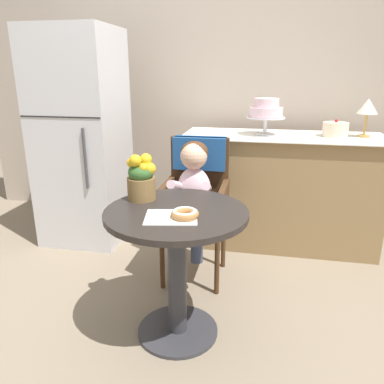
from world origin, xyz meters
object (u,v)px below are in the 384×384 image
donut_front (185,214)px  flower_vase (141,178)px  seated_child (193,187)px  table_lamp (368,108)px  cafe_table (177,249)px  wicker_chair (197,185)px  tiered_cake_stand (266,111)px  refrigerator (82,139)px  round_layer_cake (335,129)px

donut_front → flower_vase: size_ratio=0.53×
seated_child → table_lamp: table_lamp is taller
cafe_table → wicker_chair: bearing=91.7°
donut_front → tiered_cake_stand: (0.34, 1.39, 0.34)m
cafe_table → table_lamp: 1.86m
seated_child → refrigerator: size_ratio=0.43×
wicker_chair → table_lamp: size_ratio=3.35×
seated_child → round_layer_cake: 1.26m
refrigerator → wicker_chair: bearing=-21.5°
wicker_chair → seated_child: seated_child is taller
tiered_cake_stand → refrigerator: (-1.45, -0.20, -0.23)m
table_lamp → flower_vase: bearing=-138.3°
donut_front → table_lamp: 1.83m
donut_front → round_layer_cake: size_ratio=0.70×
round_layer_cake → tiered_cake_stand: bearing=-177.6°
cafe_table → flower_vase: (-0.22, 0.13, 0.33)m
wicker_chair → flower_vase: 0.63m
round_layer_cake → refrigerator: 2.00m
cafe_table → donut_front: donut_front is taller
wicker_chair → refrigerator: 1.13m
tiered_cake_stand → refrigerator: refrigerator is taller
cafe_table → round_layer_cake: 1.68m
table_lamp → donut_front: bearing=-127.0°
flower_vase → tiered_cake_stand: 1.35m
wicker_chair → refrigerator: bearing=160.1°
wicker_chair → round_layer_cake: 1.18m
donut_front → refrigerator: (-1.11, 1.19, 0.11)m
donut_front → table_lamp: table_lamp is taller
cafe_table → donut_front: bearing=-55.6°
wicker_chair → tiered_cake_stand: (0.43, 0.61, 0.44)m
wicker_chair → table_lamp: (1.16, 0.65, 0.48)m
wicker_chair → seated_child: size_ratio=1.31×
table_lamp → cafe_table: bearing=-130.5°
flower_vase → seated_child: bearing=64.4°
donut_front → tiered_cake_stand: tiered_cake_stand is taller
refrigerator → round_layer_cake: bearing=6.4°
cafe_table → flower_vase: bearing=149.8°
seated_child → round_layer_cake: (0.95, 0.78, 0.28)m
tiered_cake_stand → round_layer_cake: tiered_cake_stand is taller
tiered_cake_stand → donut_front: bearing=-103.7°
cafe_table → round_layer_cake: (0.93, 1.32, 0.45)m
refrigerator → tiered_cake_stand: bearing=7.8°
donut_front → round_layer_cake: (0.87, 1.42, 0.21)m
cafe_table → round_layer_cake: round_layer_cake is taller
tiered_cake_stand → cafe_table: bearing=-107.3°
wicker_chair → donut_front: 0.80m
flower_vase → round_layer_cake: size_ratio=1.33×
flower_vase → refrigerator: refrigerator is taller
cafe_table → flower_vase: size_ratio=2.86×
wicker_chair → refrigerator: (-1.03, 0.41, 0.21)m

